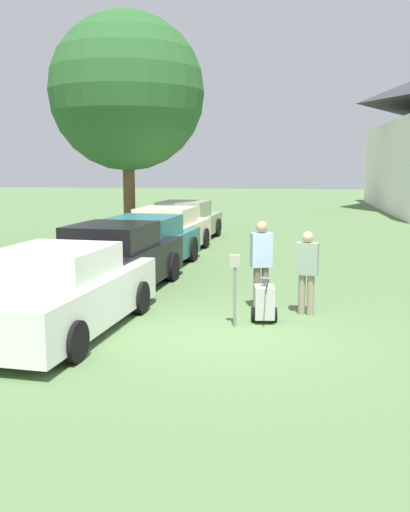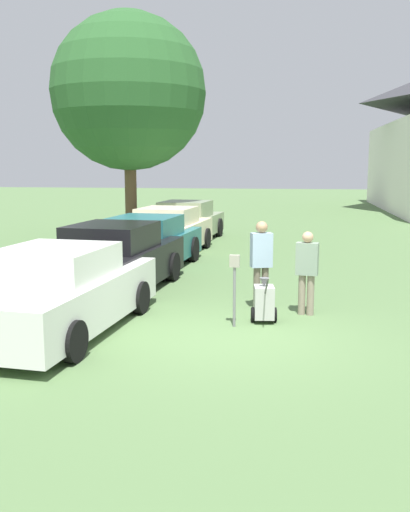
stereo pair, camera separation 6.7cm
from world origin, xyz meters
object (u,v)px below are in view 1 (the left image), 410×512
at_px(parked_car_black, 115,260).
at_px(parking_meter, 235,277).
at_px(parked_car_teal, 146,244).
at_px(parked_car_cream, 167,232).
at_px(person_worker, 261,259).
at_px(parked_car_white, 61,293).
at_px(person_supervisor, 307,268).
at_px(parked_car_sage, 185,222).
at_px(equipment_cart, 264,302).

xyz_separation_m(parked_car_black, parking_meter, (2.99, -2.45, 0.19)).
xyz_separation_m(parked_car_teal, parked_car_cream, (0.00, 2.88, 0.01)).
bearing_deg(parked_car_cream, person_worker, -58.85).
bearing_deg(parked_car_white, person_supervisor, 27.58).
bearing_deg(parked_car_black, parked_car_cream, 94.98).
height_order(parked_car_teal, person_worker, person_worker).
bearing_deg(parked_car_black, parked_car_teal, 94.98).
xyz_separation_m(parked_car_white, person_worker, (3.40, 2.09, 0.33)).
distance_m(parked_car_white, parking_meter, 3.09).
height_order(parked_car_sage, parking_meter, parked_car_sage).
bearing_deg(parked_car_cream, parked_car_white, -85.02).
distance_m(parked_car_cream, parking_meter, 8.79).
height_order(parked_car_white, parked_car_cream, parked_car_cream).
bearing_deg(person_worker, parked_car_sage, -90.37).
height_order(parked_car_white, parked_car_teal, parked_car_white).
xyz_separation_m(person_supervisor, equipment_cart, (-0.79, -0.67, -0.54)).
height_order(parked_car_black, person_supervisor, person_supervisor).
xyz_separation_m(parked_car_black, person_supervisor, (4.30, -1.40, 0.19)).
bearing_deg(parked_car_black, parking_meter, -34.34).
relative_size(person_supervisor, equipment_cart, 1.64).
relative_size(parked_car_white, parked_car_teal, 0.96).
xyz_separation_m(parked_car_cream, person_supervisor, (4.30, -7.21, 0.22)).
relative_size(parked_car_teal, person_worker, 2.80).
xyz_separation_m(parked_car_cream, parking_meter, (2.99, -8.26, 0.21)).
relative_size(parked_car_sage, parking_meter, 3.70).
distance_m(parked_car_cream, parked_car_sage, 3.29).
distance_m(parked_car_black, parked_car_sage, 9.10).
distance_m(parked_car_cream, person_supervisor, 8.40).
relative_size(parked_car_black, parked_car_teal, 0.98).
bearing_deg(parking_meter, parked_car_cream, 109.90).
distance_m(parked_car_teal, person_worker, 5.28).
relative_size(parked_car_white, person_supervisor, 2.94).
height_order(parked_car_black, parked_car_cream, parked_car_black).
relative_size(person_worker, equipment_cart, 1.79).
bearing_deg(parking_meter, parked_car_black, 140.68).
relative_size(parked_car_black, parked_car_cream, 1.04).
distance_m(parked_car_white, parked_car_black, 3.19).
distance_m(parked_car_black, parked_car_cream, 5.81).
bearing_deg(parked_car_sage, parked_car_teal, -85.02).
bearing_deg(equipment_cart, parked_car_cream, 106.50).
bearing_deg(parked_car_white, person_worker, 36.57).
bearing_deg(person_worker, parking_meter, 54.41).
bearing_deg(parked_car_teal, person_supervisor, -40.26).
height_order(parked_car_teal, parked_car_cream, parked_car_cream).
distance_m(parked_car_sage, parking_meter, 11.93).
bearing_deg(parked_car_white, parking_meter, 18.88).
bearing_deg(parking_meter, person_worker, 73.21).
xyz_separation_m(parked_car_cream, person_worker, (3.40, -6.91, 0.32)).
distance_m(parked_car_black, parked_car_teal, 2.93).
relative_size(parked_car_black, person_supervisor, 3.02).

